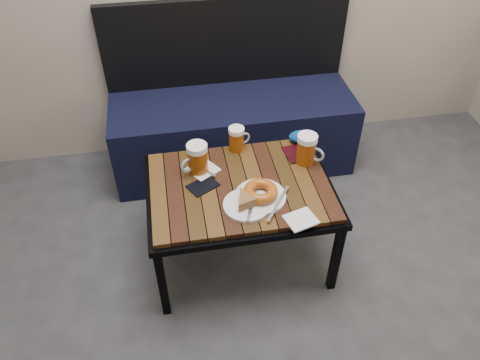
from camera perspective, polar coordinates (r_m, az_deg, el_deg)
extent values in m
cube|color=black|center=(2.82, -0.84, 5.78)|extent=(1.40, 0.50, 0.45)
cube|color=black|center=(2.78, -1.76, 16.52)|extent=(1.40, 0.05, 0.50)
cube|color=black|center=(2.08, -9.45, -12.35)|extent=(0.04, 0.03, 0.42)
cube|color=black|center=(2.18, 11.60, -9.33)|extent=(0.03, 0.03, 0.42)
cube|color=black|center=(2.46, -10.15, -1.86)|extent=(0.04, 0.04, 0.42)
cube|color=black|center=(2.55, 7.55, 0.26)|extent=(0.03, 0.04, 0.42)
cube|color=black|center=(2.12, 0.00, -1.32)|extent=(0.84, 0.62, 0.03)
cube|color=#381F0C|center=(2.10, 0.00, -0.80)|extent=(0.80, 0.58, 0.02)
cylinder|color=#8C3F0B|center=(2.13, -5.17, 2.34)|extent=(0.12, 0.12, 0.12)
cylinder|color=white|center=(2.08, -5.29, 3.95)|extent=(0.09, 0.09, 0.03)
torus|color=#8C999E|center=(2.11, -6.36, 1.79)|extent=(0.07, 0.05, 0.08)
cylinder|color=#8C3F0B|center=(2.26, -0.43, 4.81)|extent=(0.09, 0.09, 0.10)
cylinder|color=white|center=(2.23, -0.44, 6.08)|extent=(0.08, 0.08, 0.02)
torus|color=#8C999E|center=(2.28, 0.52, 5.12)|extent=(0.06, 0.03, 0.06)
cylinder|color=#8C3F0B|center=(2.20, 8.05, 3.50)|extent=(0.12, 0.12, 0.12)
cylinder|color=white|center=(2.16, 8.24, 5.07)|extent=(0.09, 0.09, 0.03)
torus|color=#8C999E|center=(2.19, 9.31, 3.09)|extent=(0.07, 0.06, 0.08)
cylinder|color=white|center=(1.99, 0.82, -3.07)|extent=(0.20, 0.20, 0.01)
cylinder|color=white|center=(2.03, 2.50, -2.01)|extent=(0.22, 0.22, 0.01)
torus|color=#8E350C|center=(2.01, 2.53, -1.37)|extent=(0.15, 0.15, 0.05)
cube|color=#A5A8AD|center=(1.99, 4.69, -2.83)|extent=(0.14, 0.20, 0.00)
cube|color=#A5A8AD|center=(1.97, 1.38, -3.26)|extent=(0.07, 0.16, 0.00)
cube|color=white|center=(2.17, -4.56, 1.27)|extent=(0.17, 0.17, 0.01)
cube|color=#A5A8AD|center=(2.17, -4.57, 1.40)|extent=(0.11, 0.14, 0.00)
cube|color=white|center=(1.95, 7.43, -4.81)|extent=(0.15, 0.13, 0.01)
cube|color=black|center=(2.09, -4.55, -0.70)|extent=(0.16, 0.14, 0.01)
cube|color=black|center=(2.27, 6.77, 3.20)|extent=(0.11, 0.14, 0.01)
ellipsoid|color=navy|center=(2.34, 7.60, 5.22)|extent=(0.15, 0.11, 0.06)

